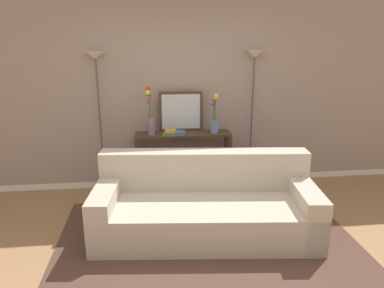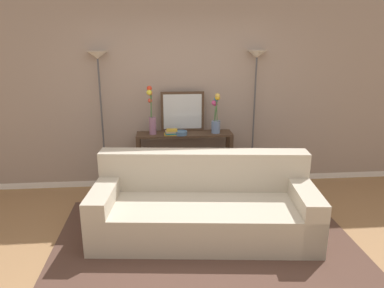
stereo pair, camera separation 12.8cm
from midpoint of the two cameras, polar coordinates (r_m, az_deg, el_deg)
ground_plane at (r=3.78m, az=-0.19°, el=-18.50°), size 16.00×16.00×0.02m
back_wall at (r=5.28m, az=-2.94°, el=9.51°), size 12.00×0.15×3.04m
area_rug at (r=4.17m, az=1.38°, el=-14.61°), size 3.24×2.13×0.01m
couch at (r=4.17m, az=1.18°, el=-9.88°), size 2.51×1.23×0.88m
console_table at (r=5.17m, az=-2.09°, el=-1.25°), size 1.33×0.32×0.86m
floor_lamp_left at (r=5.14m, az=-15.28°, el=9.09°), size 0.28×0.28×1.97m
floor_lamp_right at (r=5.27m, az=8.88°, el=9.68°), size 0.28×0.28×1.97m
wall_mirror at (r=5.15m, az=-2.46°, el=5.08°), size 0.61×0.02×0.56m
vase_tall_flowers at (r=5.00m, az=-7.29°, el=4.71°), size 0.12×0.11×0.66m
vase_short_flowers at (r=5.07m, az=2.81°, el=4.28°), size 0.12×0.14×0.56m
fruit_bowl at (r=4.99m, az=-2.64°, el=1.74°), size 0.17×0.17×0.06m
book_stack at (r=5.00m, az=-4.15°, el=1.79°), size 0.19×0.15×0.08m
book_row_under_console at (r=5.34m, az=-6.17°, el=-6.77°), size 0.33×0.17×0.13m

